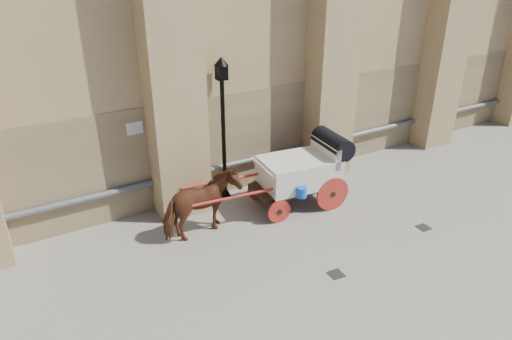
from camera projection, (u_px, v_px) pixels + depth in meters
ground at (284, 267)px, 10.46m from camera, size 90.00×90.00×0.00m
horse at (202, 206)px, 11.32m from camera, size 2.09×1.19×1.67m
carriage at (304, 169)px, 12.71m from camera, size 4.69×1.76×2.01m
street_lamp at (223, 126)px, 12.57m from camera, size 0.39×0.39×4.11m
drain_grate_near at (336, 274)px, 10.22m from camera, size 0.34×0.34×0.01m
drain_grate_far at (424, 227)px, 11.96m from camera, size 0.34×0.34×0.01m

